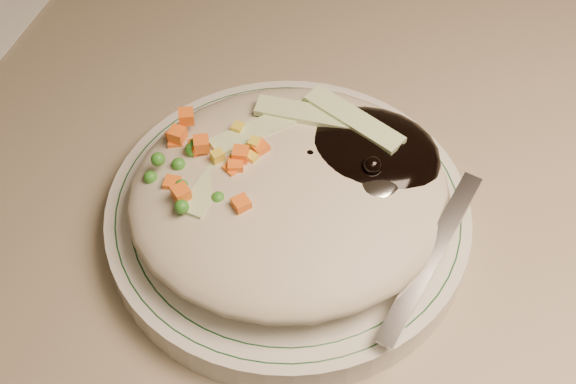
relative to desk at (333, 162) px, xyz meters
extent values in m
cube|color=gray|center=(0.00, 0.00, 0.18)|extent=(1.40, 0.70, 0.04)
cylinder|color=silver|center=(-0.08, -0.22, 0.21)|extent=(0.23, 0.23, 0.02)
torus|color=#144723|center=(-0.08, -0.22, 0.22)|extent=(0.21, 0.21, 0.00)
torus|color=#144723|center=(-0.08, -0.22, 0.22)|extent=(0.19, 0.19, 0.00)
ellipsoid|color=#BAB197|center=(-0.08, -0.22, 0.24)|extent=(0.19, 0.18, 0.04)
ellipsoid|color=black|center=(-0.03, -0.21, 0.25)|extent=(0.10, 0.09, 0.03)
ellipsoid|color=orange|center=(-0.12, -0.20, 0.24)|extent=(0.08, 0.08, 0.02)
sphere|color=black|center=(-0.07, -0.21, 0.25)|extent=(0.01, 0.01, 0.01)
sphere|color=black|center=(-0.04, -0.20, 0.25)|extent=(0.01, 0.01, 0.01)
sphere|color=black|center=(-0.01, -0.21, 0.26)|extent=(0.01, 0.01, 0.01)
sphere|color=black|center=(-0.02, -0.20, 0.25)|extent=(0.01, 0.01, 0.01)
sphere|color=black|center=(-0.03, -0.23, 0.26)|extent=(0.01, 0.01, 0.01)
sphere|color=black|center=(-0.04, -0.21, 0.25)|extent=(0.01, 0.01, 0.01)
sphere|color=black|center=(-0.03, -0.20, 0.25)|extent=(0.01, 0.01, 0.01)
cube|color=orange|center=(-0.13, -0.20, 0.26)|extent=(0.01, 0.01, 0.01)
cube|color=orange|center=(-0.11, -0.22, 0.25)|extent=(0.01, 0.01, 0.01)
cube|color=orange|center=(-0.14, -0.18, 0.26)|extent=(0.01, 0.01, 0.01)
cube|color=orange|center=(-0.11, -0.21, 0.26)|extent=(0.01, 0.01, 0.01)
cube|color=orange|center=(-0.11, -0.21, 0.26)|extent=(0.01, 0.01, 0.01)
cube|color=orange|center=(-0.14, -0.18, 0.25)|extent=(0.01, 0.01, 0.01)
cube|color=orange|center=(-0.13, -0.19, 0.26)|extent=(0.01, 0.01, 0.01)
cube|color=orange|center=(-0.11, -0.22, 0.26)|extent=(0.01, 0.01, 0.01)
cube|color=orange|center=(-0.09, -0.20, 0.26)|extent=(0.01, 0.01, 0.01)
cube|color=orange|center=(-0.13, -0.17, 0.26)|extent=(0.01, 0.01, 0.01)
cube|color=orange|center=(-0.14, -0.23, 0.26)|extent=(0.01, 0.01, 0.01)
cube|color=orange|center=(-0.11, -0.24, 0.26)|extent=(0.01, 0.01, 0.01)
cube|color=orange|center=(-0.15, -0.22, 0.25)|extent=(0.01, 0.01, 0.01)
cube|color=orange|center=(-0.14, -0.18, 0.25)|extent=(0.01, 0.01, 0.01)
sphere|color=#388C28|center=(-0.11, -0.21, 0.25)|extent=(0.01, 0.01, 0.01)
sphere|color=#388C28|center=(-0.14, -0.24, 0.26)|extent=(0.01, 0.01, 0.01)
sphere|color=#388C28|center=(-0.14, -0.20, 0.26)|extent=(0.01, 0.01, 0.01)
sphere|color=#388C28|center=(-0.15, -0.20, 0.26)|extent=(0.01, 0.01, 0.01)
sphere|color=#388C28|center=(-0.11, -0.20, 0.25)|extent=(0.01, 0.01, 0.01)
sphere|color=#388C28|center=(-0.11, -0.23, 0.25)|extent=(0.01, 0.01, 0.01)
sphere|color=#388C28|center=(-0.12, -0.21, 0.25)|extent=(0.01, 0.01, 0.01)
sphere|color=#388C28|center=(-0.13, -0.23, 0.25)|extent=(0.01, 0.01, 0.01)
sphere|color=#388C28|center=(-0.16, -0.21, 0.25)|extent=(0.01, 0.01, 0.01)
sphere|color=#388C28|center=(-0.13, -0.19, 0.26)|extent=(0.01, 0.01, 0.01)
sphere|color=#388C28|center=(-0.13, -0.20, 0.26)|extent=(0.01, 0.01, 0.01)
sphere|color=#388C28|center=(-0.14, -0.22, 0.25)|extent=(0.01, 0.01, 0.01)
sphere|color=#388C28|center=(-0.12, -0.23, 0.26)|extent=(0.01, 0.01, 0.01)
sphere|color=#388C28|center=(-0.09, -0.18, 0.25)|extent=(0.01, 0.01, 0.01)
cube|color=yellow|center=(-0.11, -0.20, 0.25)|extent=(0.01, 0.01, 0.01)
cube|color=yellow|center=(-0.10, -0.21, 0.26)|extent=(0.01, 0.01, 0.01)
cube|color=yellow|center=(-0.12, -0.20, 0.25)|extent=(0.01, 0.01, 0.01)
cube|color=yellow|center=(-0.12, -0.21, 0.26)|extent=(0.01, 0.01, 0.01)
cube|color=yellow|center=(-0.12, -0.21, 0.25)|extent=(0.01, 0.01, 0.01)
cube|color=yellow|center=(-0.10, -0.20, 0.26)|extent=(0.01, 0.01, 0.01)
cube|color=yellow|center=(-0.10, -0.18, 0.26)|extent=(0.01, 0.01, 0.01)
cube|color=yellow|center=(-0.12, -0.21, 0.25)|extent=(0.01, 0.01, 0.01)
cube|color=#B2D18C|center=(-0.09, -0.18, 0.26)|extent=(0.07, 0.04, 0.00)
cube|color=#B2D18C|center=(-0.06, -0.18, 0.26)|extent=(0.07, 0.04, 0.00)
cube|color=#B2D18C|center=(-0.12, -0.21, 0.26)|extent=(0.05, 0.06, 0.00)
cube|color=#B2D18C|center=(-0.03, -0.19, 0.26)|extent=(0.05, 0.06, 0.00)
cube|color=#B2D18C|center=(-0.07, -0.23, 0.25)|extent=(0.07, 0.04, 0.00)
ellipsoid|color=silver|center=(-0.03, -0.23, 0.25)|extent=(0.06, 0.06, 0.01)
cube|color=silver|center=(-0.01, -0.28, 0.24)|extent=(0.08, 0.09, 0.03)
camera|label=1|loc=(-0.13, -0.52, 0.61)|focal=50.00mm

